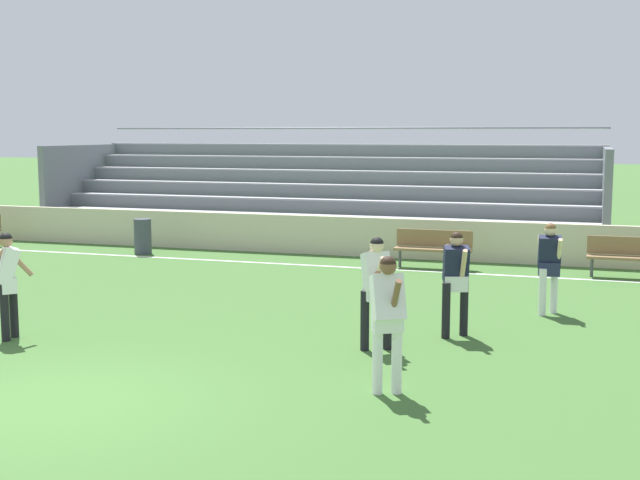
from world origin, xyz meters
TOP-DOWN VIEW (x-y plane):
  - ground_plane at (0.00, 0.00)m, footprint 160.00×160.00m
  - field_line_sideline at (0.00, 10.64)m, footprint 44.00×0.12m
  - sideline_wall at (0.00, 12.46)m, footprint 48.00×0.16m
  - bleacher_stand at (-1.83, 15.84)m, footprint 16.67×4.68m
  - bench_far_right at (2.52, 11.14)m, footprint 1.80×0.40m
  - bench_far_left at (6.85, 11.14)m, footprint 1.80×0.40m
  - trash_bin at (-5.16, 11.10)m, footprint 0.45×0.45m
  - player_white_dropping_back at (3.04, 3.55)m, footprint 0.53×0.72m
  - player_dark_wide_left at (4.02, 4.69)m, footprint 0.46×0.66m
  - player_white_overlapping at (3.66, 1.59)m, footprint 0.52×0.62m
  - player_dark_on_ball at (5.33, 6.83)m, footprint 0.45×0.59m
  - player_white_deep_cover at (-2.52, 2.44)m, footprint 0.69×0.54m
  - soccer_ball at (2.99, 3.98)m, footprint 0.22×0.22m

SIDE VIEW (x-z plane):
  - ground_plane at x=0.00m, z-range 0.00..0.00m
  - field_line_sideline at x=0.00m, z-range 0.00..0.01m
  - soccer_ball at x=2.99m, z-range 0.00..0.22m
  - trash_bin at x=-5.16m, z-range 0.00..0.93m
  - sideline_wall at x=0.00m, z-range 0.00..1.01m
  - bench_far_right at x=2.52m, z-range 0.10..1.00m
  - bench_far_left at x=6.85m, z-range 0.10..1.00m
  - player_dark_on_ball at x=5.33m, z-range 0.15..1.76m
  - player_dark_wide_left at x=4.02m, z-range 0.16..1.82m
  - player_white_deep_cover at x=-2.52m, z-range 0.16..1.82m
  - player_white_dropping_back at x=3.04m, z-range 0.16..1.84m
  - player_white_overlapping at x=3.66m, z-range 0.17..1.87m
  - bleacher_stand at x=-1.83m, z-range -0.21..3.12m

